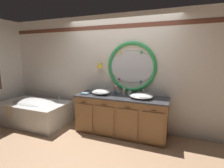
% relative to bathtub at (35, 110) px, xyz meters
% --- Properties ---
extents(ground_plane, '(14.00, 14.00, 0.00)m').
position_rel_bathtub_xyz_m(ground_plane, '(2.06, 0.03, -0.33)').
color(ground_plane, tan).
extents(back_wall_assembly, '(6.40, 0.26, 2.60)m').
position_rel_bathtub_xyz_m(back_wall_assembly, '(2.07, 0.61, 0.98)').
color(back_wall_assembly, silver).
rests_on(back_wall_assembly, ground_plane).
extents(vanity_counter, '(1.99, 0.64, 0.84)m').
position_rel_bathtub_xyz_m(vanity_counter, '(2.18, 0.27, 0.09)').
color(vanity_counter, olive).
rests_on(vanity_counter, ground_plane).
extents(bathtub, '(1.67, 0.93, 0.65)m').
position_rel_bathtub_xyz_m(bathtub, '(0.00, 0.00, 0.00)').
color(bathtub, white).
rests_on(bathtub, ground_plane).
extents(sink_basin_left, '(0.40, 0.40, 0.12)m').
position_rel_bathtub_xyz_m(sink_basin_left, '(1.73, 0.25, 0.57)').
color(sink_basin_left, white).
rests_on(sink_basin_left, vanity_counter).
extents(sink_basin_right, '(0.46, 0.46, 0.10)m').
position_rel_bathtub_xyz_m(sink_basin_right, '(2.62, 0.25, 0.56)').
color(sink_basin_right, white).
rests_on(sink_basin_right, vanity_counter).
extents(faucet_set_left, '(0.24, 0.14, 0.15)m').
position_rel_bathtub_xyz_m(faucet_set_left, '(1.73, 0.49, 0.57)').
color(faucet_set_left, silver).
rests_on(faucet_set_left, vanity_counter).
extents(faucet_set_right, '(0.24, 0.12, 0.16)m').
position_rel_bathtub_xyz_m(faucet_set_right, '(2.62, 0.50, 0.57)').
color(faucet_set_right, silver).
rests_on(faucet_set_right, vanity_counter).
extents(toothbrush_holder_left, '(0.08, 0.08, 0.22)m').
position_rel_bathtub_xyz_m(toothbrush_holder_left, '(2.03, 0.35, 0.57)').
color(toothbrush_holder_left, slate).
rests_on(toothbrush_holder_left, vanity_counter).
extents(toothbrush_holder_right, '(0.09, 0.09, 0.21)m').
position_rel_bathtub_xyz_m(toothbrush_holder_right, '(2.34, 0.40, 0.56)').
color(toothbrush_holder_right, white).
rests_on(toothbrush_holder_right, vanity_counter).
extents(soap_dispenser, '(0.06, 0.06, 0.18)m').
position_rel_bathtub_xyz_m(soap_dispenser, '(2.19, 0.47, 0.59)').
color(soap_dispenser, '#EFE5C6').
rests_on(soap_dispenser, vanity_counter).
extents(folded_hand_towel, '(0.17, 0.13, 0.03)m').
position_rel_bathtub_xyz_m(folded_hand_towel, '(1.37, 0.15, 0.52)').
color(folded_hand_towel, '#7593A8').
rests_on(folded_hand_towel, vanity_counter).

